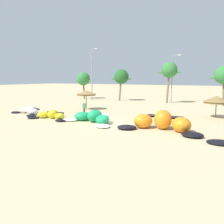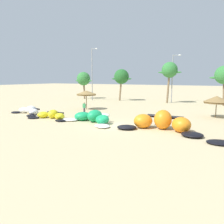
{
  "view_description": "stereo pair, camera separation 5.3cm",
  "coord_description": "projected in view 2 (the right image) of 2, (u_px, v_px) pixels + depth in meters",
  "views": [
    {
      "loc": [
        10.65,
        -19.89,
        4.74
      ],
      "look_at": [
        -1.51,
        2.0,
        1.0
      ],
      "focal_mm": 36.81,
      "sensor_mm": 36.0,
      "label": 1
    },
    {
      "loc": [
        10.7,
        -19.86,
        4.74
      ],
      "look_at": [
        -1.51,
        2.0,
        1.0
      ],
      "focal_mm": 36.81,
      "sensor_mm": 36.0,
      "label": 2
    }
  ],
  "objects": [
    {
      "name": "palm_left_of_gap",
      "position": [
        170.0,
        70.0,
        42.55
      ],
      "size": [
        4.38,
        2.92,
        7.66
      ],
      "color": "#7F6647",
      "rests_on": "ground"
    },
    {
      "name": "kite_left_of_center",
      "position": [
        92.0,
        118.0,
        24.62
      ],
      "size": [
        7.09,
        4.17,
        1.31
      ],
      "color": "white",
      "rests_on": "ground"
    },
    {
      "name": "lamppost_west",
      "position": [
        92.0,
        72.0,
        48.21
      ],
      "size": [
        1.49,
        0.24,
        10.81
      ],
      "color": "gray",
      "rests_on": "ground"
    },
    {
      "name": "kite_left",
      "position": [
        51.0,
        115.0,
        26.81
      ],
      "size": [
        5.67,
        2.72,
        1.02
      ],
      "color": "black",
      "rests_on": "ground"
    },
    {
      "name": "beach_umbrella_near_van",
      "position": [
        86.0,
        93.0,
        34.34
      ],
      "size": [
        3.0,
        3.0,
        2.85
      ],
      "color": "brown",
      "rests_on": "ground"
    },
    {
      "name": "person_near_kites",
      "position": [
        84.0,
        108.0,
        29.99
      ],
      "size": [
        0.36,
        0.24,
        1.62
      ],
      "color": "#383842",
      "rests_on": "ground"
    },
    {
      "name": "palm_left",
      "position": [
        121.0,
        77.0,
        47.23
      ],
      "size": [
        4.57,
        3.04,
        6.52
      ],
      "color": "#7F6647",
      "rests_on": "ground"
    },
    {
      "name": "kite_center",
      "position": [
        161.0,
        123.0,
        20.96
      ],
      "size": [
        8.13,
        3.65,
        1.81
      ],
      "color": "black",
      "rests_on": "ground"
    },
    {
      "name": "ground_plane",
      "position": [
        115.0,
        125.0,
        23.01
      ],
      "size": [
        260.0,
        260.0,
        0.0
      ],
      "primitive_type": "plane",
      "color": "#C6B284"
    },
    {
      "name": "palm_leftmost",
      "position": [
        84.0,
        79.0,
        51.93
      ],
      "size": [
        4.56,
        3.04,
        6.06
      ],
      "color": "brown",
      "rests_on": "ground"
    },
    {
      "name": "lamppost_west_center",
      "position": [
        173.0,
        76.0,
        43.77
      ],
      "size": [
        1.61,
        0.24,
        9.08
      ],
      "color": "gray",
      "rests_on": "ground"
    },
    {
      "name": "beach_umbrella_middle",
      "position": [
        217.0,
        100.0,
        27.18
      ],
      "size": [
        3.01,
        3.01,
        2.62
      ],
      "color": "brown",
      "rests_on": "ground"
    },
    {
      "name": "kite_far_left",
      "position": [
        29.0,
        111.0,
        30.39
      ],
      "size": [
        5.63,
        3.29,
        1.06
      ],
      "color": "black",
      "rests_on": "ground"
    },
    {
      "name": "palm_center_left",
      "position": [
        224.0,
        75.0,
        38.56
      ],
      "size": [
        4.65,
        3.1,
        6.78
      ],
      "color": "brown",
      "rests_on": "ground"
    }
  ]
}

